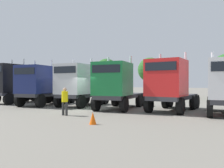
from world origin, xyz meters
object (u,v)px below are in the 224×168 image
at_px(semi_truck_red, 169,85).
at_px(visitor_in_hivis, 65,99).
at_px(semi_truck_black, 12,83).
at_px(semi_truck_silver, 77,85).
at_px(semi_truck_navy, 39,85).
at_px(semi_truck_green, 116,85).
at_px(traffic_cone_near, 93,118).

height_order(semi_truck_red, visitor_in_hivis, semi_truck_red).
xyz_separation_m(semi_truck_black, semi_truck_silver, (7.77, 0.19, -0.11)).
distance_m(semi_truck_navy, semi_truck_green, 7.59).
xyz_separation_m(semi_truck_silver, traffic_cone_near, (5.69, -6.88, -1.63)).
relative_size(semi_truck_navy, visitor_in_hivis, 3.70).
xyz_separation_m(semi_truck_black, visitor_in_hivis, (10.19, -4.67, -1.02)).
xyz_separation_m(semi_truck_navy, semi_truck_silver, (3.53, 0.82, 0.06)).
bearing_deg(semi_truck_silver, traffic_cone_near, 38.48).
distance_m(semi_truck_navy, traffic_cone_near, 11.14).
bearing_deg(traffic_cone_near, semi_truck_red, 70.56).
bearing_deg(semi_truck_red, semi_truck_green, -77.34).
xyz_separation_m(semi_truck_black, semi_truck_red, (15.81, -0.02, -0.11)).
relative_size(semi_truck_navy, semi_truck_red, 1.07).
height_order(semi_truck_navy, semi_truck_silver, semi_truck_silver).
bearing_deg(semi_truck_black, traffic_cone_near, 68.65).
height_order(semi_truck_black, visitor_in_hivis, semi_truck_black).
distance_m(semi_truck_black, traffic_cone_near, 15.13).
bearing_deg(visitor_in_hivis, semi_truck_silver, 31.52).
height_order(semi_truck_black, semi_truck_green, semi_truck_black).
distance_m(semi_truck_navy, semi_truck_silver, 3.62).
distance_m(semi_truck_navy, semi_truck_red, 11.58).
height_order(visitor_in_hivis, traffic_cone_near, visitor_in_hivis).
height_order(semi_truck_green, visitor_in_hivis, semi_truck_green).
xyz_separation_m(semi_truck_red, visitor_in_hivis, (-5.62, -4.65, -0.91)).
bearing_deg(semi_truck_silver, visitor_in_hivis, 25.39).
height_order(semi_truck_silver, semi_truck_red, semi_truck_red).
relative_size(semi_truck_black, traffic_cone_near, 10.10).
bearing_deg(semi_truck_silver, semi_truck_black, -89.68).
bearing_deg(semi_truck_navy, semi_truck_green, 86.13).
bearing_deg(visitor_in_hivis, semi_truck_black, 70.41).
height_order(semi_truck_navy, traffic_cone_near, semi_truck_navy).
relative_size(semi_truck_silver, traffic_cone_near, 9.28).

